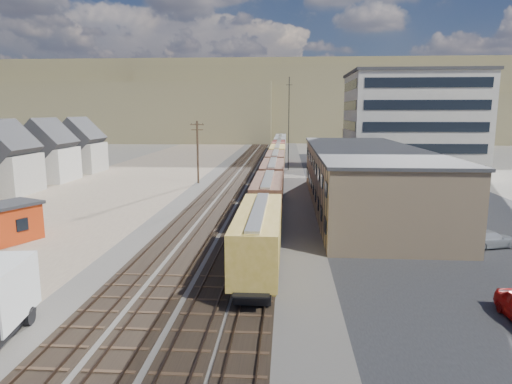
# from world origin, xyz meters

# --- Properties ---
(ground) EXTENTS (300.00, 300.00, 0.00)m
(ground) POSITION_xyz_m (0.00, 0.00, 0.00)
(ground) COLOR #6B6356
(ground) RESTS_ON ground
(ballast_bed) EXTENTS (18.00, 200.00, 0.06)m
(ballast_bed) POSITION_xyz_m (0.00, 50.00, 0.03)
(ballast_bed) COLOR #4C4742
(ballast_bed) RESTS_ON ground
(dirt_yard) EXTENTS (24.00, 180.00, 0.03)m
(dirt_yard) POSITION_xyz_m (-20.00, 40.00, 0.01)
(dirt_yard) COLOR #836E5A
(dirt_yard) RESTS_ON ground
(asphalt_lot) EXTENTS (26.00, 120.00, 0.04)m
(asphalt_lot) POSITION_xyz_m (22.00, 35.00, 0.02)
(asphalt_lot) COLOR #232326
(asphalt_lot) RESTS_ON ground
(rail_tracks) EXTENTS (11.40, 200.00, 0.24)m
(rail_tracks) POSITION_xyz_m (-0.55, 50.00, 0.11)
(rail_tracks) COLOR black
(rail_tracks) RESTS_ON ground
(freight_train) EXTENTS (3.00, 119.74, 4.46)m
(freight_train) POSITION_xyz_m (3.80, 54.35, 2.79)
(freight_train) COLOR black
(freight_train) RESTS_ON ground
(warehouse) EXTENTS (12.40, 40.40, 7.25)m
(warehouse) POSITION_xyz_m (14.98, 25.00, 3.65)
(warehouse) COLOR tan
(warehouse) RESTS_ON ground
(office_tower) EXTENTS (22.60, 18.60, 18.45)m
(office_tower) POSITION_xyz_m (27.95, 54.95, 9.26)
(office_tower) COLOR #9E998E
(office_tower) RESTS_ON ground
(utility_pole_north) EXTENTS (2.20, 0.32, 10.00)m
(utility_pole_north) POSITION_xyz_m (-8.50, 42.00, 5.30)
(utility_pole_north) COLOR #382619
(utility_pole_north) RESTS_ON ground
(radio_mast) EXTENTS (1.20, 0.16, 18.00)m
(radio_mast) POSITION_xyz_m (6.00, 60.00, 9.12)
(radio_mast) COLOR black
(radio_mast) RESTS_ON ground
(hills_north) EXTENTS (265.00, 80.00, 32.00)m
(hills_north) POSITION_xyz_m (0.17, 167.92, 14.10)
(hills_north) COLOR brown
(hills_north) RESTS_ON ground
(maintenance_shed) EXTENTS (5.34, 5.88, 3.50)m
(maintenance_shed) POSITION_xyz_m (-18.72, 7.88, 1.79)
(maintenance_shed) COLOR red
(maintenance_shed) RESTS_ON ground
(parked_car_silver) EXTENTS (5.47, 3.52, 1.48)m
(parked_car_silver) POSITION_xyz_m (22.95, 8.81, 0.74)
(parked_car_silver) COLOR #95979C
(parked_car_silver) RESTS_ON ground
(parked_car_blue) EXTENTS (5.78, 5.01, 1.48)m
(parked_car_blue) POSITION_xyz_m (24.64, 58.00, 0.74)
(parked_car_blue) COLOR navy
(parked_car_blue) RESTS_ON ground
(parked_car_far) EXTENTS (2.23, 4.70, 1.55)m
(parked_car_far) POSITION_xyz_m (26.78, 48.78, 0.78)
(parked_car_far) COLOR white
(parked_car_far) RESTS_ON ground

